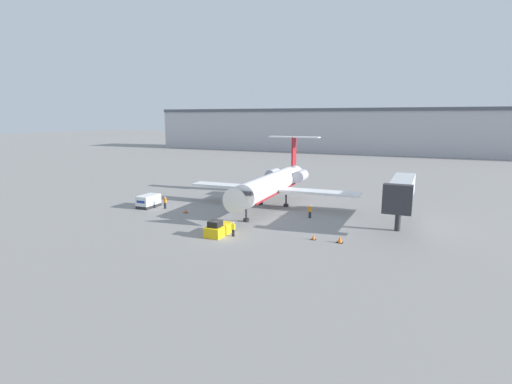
# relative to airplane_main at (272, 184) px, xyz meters

# --- Properties ---
(ground_plane) EXTENTS (600.00, 600.00, 0.00)m
(ground_plane) POSITION_rel_airplane_main_xyz_m (0.42, -17.55, -3.51)
(ground_plane) COLOR gray
(terminal_building) EXTENTS (180.00, 16.80, 16.92)m
(terminal_building) POSITION_rel_airplane_main_xyz_m (0.42, 102.45, 4.98)
(terminal_building) COLOR #B2B2B7
(terminal_building) RESTS_ON ground
(airplane_main) EXTENTS (26.92, 26.18, 10.24)m
(airplane_main) POSITION_rel_airplane_main_xyz_m (0.00, 0.00, 0.00)
(airplane_main) COLOR white
(airplane_main) RESTS_ON ground
(pushback_tug) EXTENTS (1.93, 3.97, 1.88)m
(pushback_tug) POSITION_rel_airplane_main_xyz_m (-0.07, -16.71, -2.81)
(pushback_tug) COLOR yellow
(pushback_tug) RESTS_ON ground
(luggage_cart) EXTENTS (2.06, 3.62, 1.89)m
(luggage_cart) POSITION_rel_airplane_main_xyz_m (-17.02, -8.29, -2.57)
(luggage_cart) COLOR #232326
(luggage_cart) RESTS_ON ground
(worker_near_tug) EXTENTS (0.40, 0.24, 1.73)m
(worker_near_tug) POSITION_rel_airplane_main_xyz_m (1.79, -16.62, -2.60)
(worker_near_tug) COLOR #232838
(worker_near_tug) RESTS_ON ground
(worker_by_wing) EXTENTS (0.40, 0.26, 1.86)m
(worker_by_wing) POSITION_rel_airplane_main_xyz_m (7.49, -4.76, -2.53)
(worker_by_wing) COLOR #232838
(worker_by_wing) RESTS_ON ground
(worker_on_apron) EXTENTS (0.40, 0.26, 1.86)m
(worker_on_apron) POSITION_rel_airplane_main_xyz_m (-14.13, -8.03, -2.53)
(worker_on_apron) COLOR #232838
(worker_on_apron) RESTS_ON ground
(traffic_cone_left) EXTENTS (0.59, 0.59, 0.65)m
(traffic_cone_left) POSITION_rel_airplane_main_xyz_m (-9.79, -9.06, -3.20)
(traffic_cone_left) COLOR black
(traffic_cone_left) RESTS_ON ground
(traffic_cone_right) EXTENTS (0.52, 0.52, 0.67)m
(traffic_cone_right) POSITION_rel_airplane_main_xyz_m (10.63, -14.04, -3.19)
(traffic_cone_right) COLOR black
(traffic_cone_right) RESTS_ON ground
(traffic_cone_mid) EXTENTS (0.69, 0.69, 0.75)m
(traffic_cone_mid) POSITION_rel_airplane_main_xyz_m (13.59, -13.95, -3.15)
(traffic_cone_mid) COLOR black
(traffic_cone_mid) RESTS_ON ground
(jet_bridge) EXTENTS (3.20, 14.05, 6.19)m
(jet_bridge) POSITION_rel_airplane_main_xyz_m (18.98, -3.51, 0.95)
(jet_bridge) COLOR #2D2D33
(jet_bridge) RESTS_ON ground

